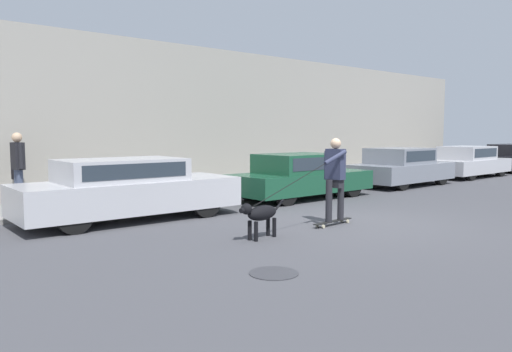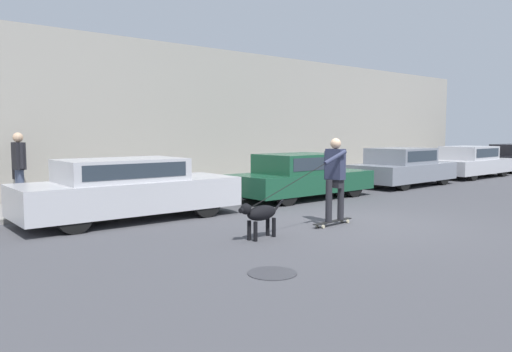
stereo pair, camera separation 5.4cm
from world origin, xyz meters
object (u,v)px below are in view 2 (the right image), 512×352
at_px(dog, 260,214).
at_px(skateboarder, 335,176).
at_px(parked_car_1, 301,177).
at_px(parked_car_3, 470,162).
at_px(parked_car_0, 128,190).
at_px(fire_hydrant, 476,165).
at_px(parked_car_2, 403,168).
at_px(pedestrian_with_bag, 19,165).

relative_size(dog, skateboarder, 0.40).
relative_size(parked_car_1, parked_car_3, 1.00).
xyz_separation_m(parked_car_1, dog, (-4.30, -3.18, -0.17)).
height_order(parked_car_0, skateboarder, skateboarder).
height_order(dog, skateboarder, skateboarder).
bearing_deg(fire_hydrant, parked_car_0, -177.08).
distance_m(parked_car_0, parked_car_2, 10.12).
xyz_separation_m(parked_car_3, pedestrian_with_bag, (-16.25, 2.85, 0.46)).
relative_size(parked_car_1, parked_car_2, 1.05).
bearing_deg(skateboarder, fire_hydrant, -167.71).
xyz_separation_m(parked_car_0, skateboarder, (2.84, -3.18, 0.34)).
bearing_deg(parked_car_1, parked_car_2, 0.40).
bearing_deg(parked_car_2, parked_car_1, 179.12).
distance_m(dog, fire_hydrant, 16.96).
bearing_deg(parked_car_2, parked_car_3, -0.86).
distance_m(parked_car_2, pedestrian_with_bag, 11.82).
bearing_deg(dog, fire_hydrant, -173.90).
bearing_deg(skateboarder, dog, -3.13).
relative_size(parked_car_0, pedestrian_with_bag, 2.69).
height_order(parked_car_1, dog, parked_car_1).
relative_size(parked_car_2, pedestrian_with_bag, 2.35).
height_order(parked_car_3, pedestrian_with_bag, pedestrian_with_bag).
bearing_deg(skateboarder, pedestrian_with_bag, -58.58).
bearing_deg(fire_hydrant, dog, -166.13).
relative_size(parked_car_1, dog, 3.70).
relative_size(parked_car_3, dog, 3.69).
bearing_deg(pedestrian_with_bag, skateboarder, -54.94).
bearing_deg(parked_car_0, pedestrian_with_bag, 117.37).
xyz_separation_m(parked_car_0, parked_car_3, (14.91, -0.00, -0.04)).
xyz_separation_m(parked_car_0, dog, (0.87, -3.18, -0.21)).
xyz_separation_m(parked_car_2, skateboarder, (-7.28, -3.17, 0.36)).
xyz_separation_m(parked_car_2, parked_car_3, (4.79, 0.00, -0.02)).
xyz_separation_m(parked_car_1, pedestrian_with_bag, (-6.51, 2.85, 0.46)).
relative_size(parked_car_1, fire_hydrant, 6.06).
bearing_deg(parked_car_3, pedestrian_with_bag, 169.89).
bearing_deg(parked_car_1, skateboarder, -125.92).
distance_m(skateboarder, pedestrian_with_bag, 7.33).
bearing_deg(parked_car_2, fire_hydrant, 6.13).
distance_m(parked_car_1, parked_car_3, 9.74).
distance_m(parked_car_0, pedestrian_with_bag, 3.17).
height_order(parked_car_1, pedestrian_with_bag, pedestrian_with_bag).
height_order(skateboarder, fire_hydrant, skateboarder).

